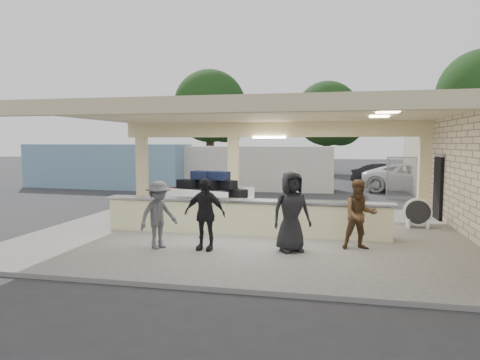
% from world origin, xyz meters
% --- Properties ---
extents(ground, '(120.00, 120.00, 0.00)m').
position_xyz_m(ground, '(0.00, 0.00, 0.00)').
color(ground, '#29292B').
rests_on(ground, ground).
extents(pavilion, '(12.01, 10.00, 3.55)m').
position_xyz_m(pavilion, '(0.21, 0.66, 1.35)').
color(pavilion, '#615E5A').
rests_on(pavilion, ground).
extents(baggage_counter, '(8.20, 0.58, 0.98)m').
position_xyz_m(baggage_counter, '(0.00, -0.50, 0.59)').
color(baggage_counter, beige).
rests_on(baggage_counter, pavilion).
extents(luggage_cart, '(3.17, 2.52, 1.61)m').
position_xyz_m(luggage_cart, '(-1.76, 1.78, 0.98)').
color(luggage_cart, white).
rests_on(luggage_cart, pavilion).
extents(drum_fan, '(0.82, 0.45, 0.89)m').
position_xyz_m(drum_fan, '(4.99, 1.48, 0.58)').
color(drum_fan, white).
rests_on(drum_fan, pavilion).
extents(baggage_handler, '(0.44, 0.68, 1.73)m').
position_xyz_m(baggage_handler, '(1.23, 0.42, 0.97)').
color(baggage_handler, orange).
rests_on(baggage_handler, pavilion).
extents(passenger_a, '(0.88, 0.51, 1.70)m').
position_xyz_m(passenger_a, '(3.08, -1.62, 0.95)').
color(passenger_a, brown).
rests_on(passenger_a, pavilion).
extents(passenger_b, '(1.04, 0.43, 1.74)m').
position_xyz_m(passenger_b, '(-0.57, -2.44, 0.97)').
color(passenger_b, black).
rests_on(passenger_b, pavilion).
extents(passenger_c, '(0.86, 1.11, 1.65)m').
position_xyz_m(passenger_c, '(-1.70, -2.55, 0.93)').
color(passenger_c, '#4D4D52').
rests_on(passenger_c, pavilion).
extents(passenger_d, '(1.00, 0.78, 1.91)m').
position_xyz_m(passenger_d, '(1.49, -2.17, 1.06)').
color(passenger_d, black).
rests_on(passenger_d, pavilion).
extents(car_white_a, '(5.92, 3.72, 1.57)m').
position_xyz_m(car_white_a, '(6.93, 12.07, 0.78)').
color(car_white_a, white).
rests_on(car_white_a, ground).
extents(car_dark, '(4.41, 2.24, 1.40)m').
position_xyz_m(car_dark, '(5.84, 15.62, 0.70)').
color(car_dark, black).
rests_on(car_dark, ground).
extents(container_white, '(11.42, 2.33, 2.47)m').
position_xyz_m(container_white, '(-3.15, 11.77, 1.24)').
color(container_white, silver).
rests_on(container_white, ground).
extents(container_blue, '(10.09, 3.03, 2.59)m').
position_xyz_m(container_blue, '(-10.68, 10.94, 1.29)').
color(container_blue, '#79A3C2').
rests_on(container_blue, ground).
extents(tree_left, '(6.60, 6.30, 9.00)m').
position_xyz_m(tree_left, '(-7.68, 24.16, 5.59)').
color(tree_left, '#382619').
rests_on(tree_left, ground).
extents(tree_mid, '(6.00, 5.60, 8.00)m').
position_xyz_m(tree_mid, '(2.32, 26.16, 4.96)').
color(tree_mid, '#382619').
rests_on(tree_mid, ground).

